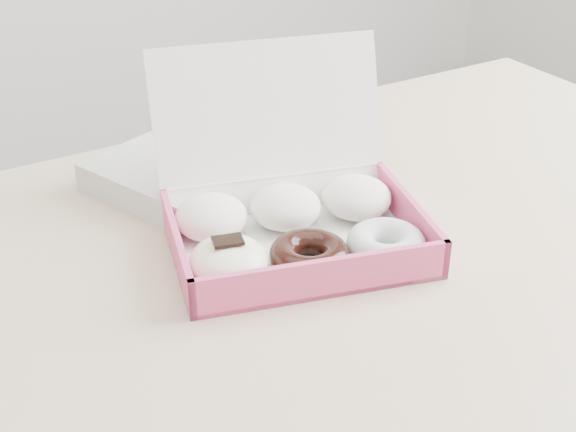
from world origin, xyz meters
TOP-DOWN VIEW (x-y plane):
  - table at (0.00, 0.00)m, footprint 1.20×0.80m
  - donut_box at (-0.12, 0.02)m, footprint 0.35×0.34m
  - newspapers at (-0.15, 0.24)m, footprint 0.31×0.28m

SIDE VIEW (x-z plane):
  - table at x=0.00m, z-range 0.30..1.05m
  - newspapers at x=-0.15m, z-range 0.75..0.79m
  - donut_box at x=-0.12m, z-range 0.68..0.89m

